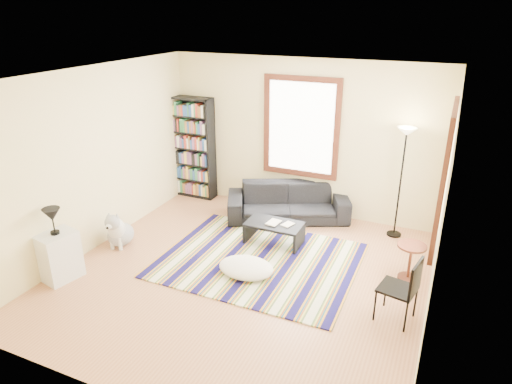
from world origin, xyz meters
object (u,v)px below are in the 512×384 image
at_px(floor_cushion, 246,268).
at_px(white_cabinet, 59,256).
at_px(folding_chair, 397,289).
at_px(dog, 120,228).
at_px(side_table, 410,262).
at_px(coffee_table, 274,233).
at_px(floor_lamp, 400,184).
at_px(bookshelf, 192,148).
at_px(sofa, 288,202).

distance_m(floor_cushion, white_cabinet, 2.63).
distance_m(folding_chair, dog, 4.33).
xyz_separation_m(floor_cushion, folding_chair, (2.10, -0.18, 0.33)).
bearing_deg(folding_chair, dog, -170.65).
relative_size(side_table, dog, 0.89).
bearing_deg(coffee_table, white_cabinet, -137.48).
xyz_separation_m(floor_cushion, floor_lamp, (1.78, 2.11, 0.83)).
bearing_deg(white_cabinet, side_table, 35.91).
bearing_deg(white_cabinet, floor_cushion, 38.37).
bearing_deg(bookshelf, floor_lamp, -2.43).
distance_m(sofa, bookshelf, 2.25).
bearing_deg(dog, folding_chair, -14.59).
distance_m(side_table, white_cabinet, 4.91).
bearing_deg(folding_chair, floor_lamp, 109.53).
relative_size(sofa, floor_lamp, 1.16).
distance_m(bookshelf, folding_chair, 5.01).
height_order(bookshelf, side_table, bookshelf).
relative_size(sofa, bookshelf, 1.08).
bearing_deg(coffee_table, floor_lamp, 31.75).
height_order(floor_lamp, white_cabinet, floor_lamp).
relative_size(coffee_table, dog, 1.48).
bearing_deg(folding_chair, floor_cushion, -173.39).
bearing_deg(folding_chair, bookshelf, 161.86).
xyz_separation_m(coffee_table, dog, (-2.25, -1.05, 0.12)).
distance_m(sofa, side_table, 2.55).
height_order(sofa, side_table, sofa).
height_order(coffee_table, floor_cushion, coffee_table).
distance_m(sofa, dog, 2.93).
bearing_deg(floor_cushion, dog, -179.46).
height_order(sofa, dog, sofa).
xyz_separation_m(coffee_table, folding_chair, (2.08, -1.20, 0.25)).
xyz_separation_m(floor_cushion, dog, (-2.22, -0.02, 0.20)).
bearing_deg(sofa, white_cabinet, -150.21).
distance_m(side_table, dog, 4.45).
bearing_deg(floor_lamp, sofa, -176.96).
relative_size(sofa, side_table, 3.99).
bearing_deg(white_cabinet, folding_chair, 24.62).
relative_size(sofa, floor_cushion, 2.64).
relative_size(bookshelf, floor_cushion, 2.45).
xyz_separation_m(bookshelf, coffee_table, (2.25, -1.25, -0.82)).
bearing_deg(floor_lamp, bookshelf, 177.57).
bearing_deg(sofa, folding_chair, -69.56).
relative_size(bookshelf, folding_chair, 2.33).
xyz_separation_m(floor_lamp, dog, (-4.00, -2.13, -0.63)).
bearing_deg(bookshelf, dog, -89.84).
height_order(bookshelf, white_cabinet, bookshelf).
bearing_deg(floor_cushion, bookshelf, 134.37).
bearing_deg(coffee_table, bookshelf, 150.88).
bearing_deg(sofa, dog, -161.04).
bearing_deg(folding_chair, coffee_table, 161.39).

